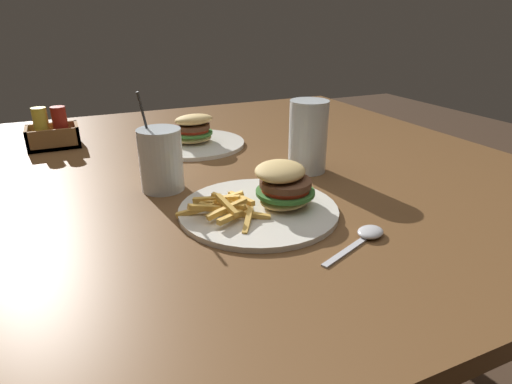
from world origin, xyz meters
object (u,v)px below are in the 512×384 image
condiment_caddy (53,133)px  meal_plate_far (193,137)px  spoon (368,234)px  meal_plate_near (266,199)px  beer_glass (308,139)px  juice_glass (161,161)px

condiment_caddy → meal_plate_far: bearing=-22.8°
spoon → meal_plate_near: bearing=102.2°
spoon → beer_glass: bearing=54.9°
beer_glass → condiment_caddy: beer_glass is taller
meal_plate_near → condiment_caddy: 0.69m
meal_plate_near → juice_glass: juice_glass is taller
meal_plate_near → juice_glass: bearing=128.4°
meal_plate_near → meal_plate_far: 0.45m
beer_glass → juice_glass: bearing=175.7°
beer_glass → juice_glass: (-0.32, 0.02, -0.01)m
condiment_caddy → spoon: bearing=-59.2°
meal_plate_near → beer_glass: beer_glass is taller
juice_glass → condiment_caddy: size_ratio=1.53×
spoon → meal_plate_far: bearing=77.7°
juice_glass → meal_plate_far: 0.31m
spoon → meal_plate_far: meal_plate_far is taller
juice_glass → condiment_caddy: (-0.20, 0.41, -0.02)m
meal_plate_far → condiment_caddy: condiment_caddy is taller
condiment_caddy → beer_glass: bearing=-40.1°
meal_plate_near → spoon: (0.11, -0.16, -0.02)m
meal_plate_far → condiment_caddy: size_ratio=2.12×
meal_plate_far → beer_glass: bearing=-58.8°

